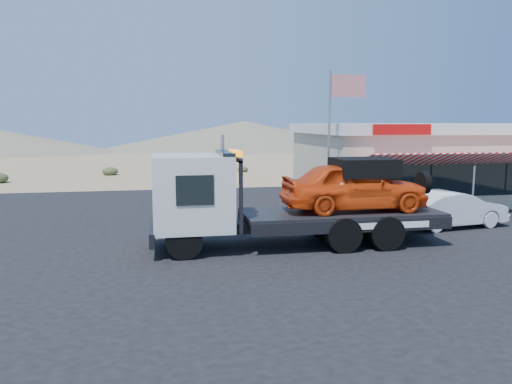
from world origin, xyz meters
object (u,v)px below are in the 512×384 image
tow_truck (290,195)px  flagpole (335,127)px  white_sedan (453,209)px  jerky_store (407,161)px

tow_truck → flagpole: (2.88, 4.08, 2.10)m
white_sedan → flagpole: bearing=48.8°
tow_truck → flagpole: bearing=54.7°
white_sedan → jerky_store: bearing=-22.4°
tow_truck → jerky_store: size_ratio=0.89×
white_sedan → flagpole: (-3.89, 2.47, 3.05)m
tow_truck → flagpole: flagpole is taller
tow_truck → white_sedan: (6.77, 1.61, -0.95)m
flagpole → tow_truck: bearing=-125.3°
jerky_store → flagpole: bearing=-141.2°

